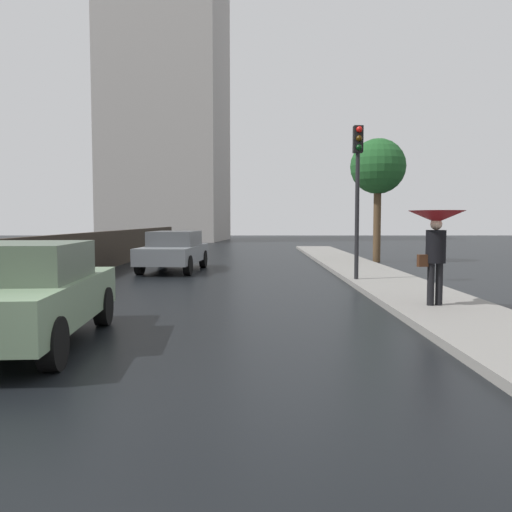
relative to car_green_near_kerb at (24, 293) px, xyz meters
The scene contains 7 objects.
ground 3.64m from the car_green_near_kerb, 55.61° to the right, with size 120.00×120.00×0.00m, color black.
car_green_near_kerb is the anchor object (origin of this frame).
car_grey_mid_road 11.48m from the car_green_near_kerb, 88.05° to the left, with size 2.12×4.60×1.43m.
pedestrian_with_umbrella_far 7.50m from the car_green_near_kerb, 21.89° to the left, with size 1.10×1.10×1.88m.
traffic_light 10.03m from the car_green_near_kerb, 50.07° to the left, with size 0.26×0.39×4.35m.
street_tree_near 18.03m from the car_green_near_kerb, 60.74° to the left, with size 2.39×2.39×5.37m.
distant_tower 43.43m from the car_green_near_kerb, 96.61° to the left, with size 11.09×10.32×34.34m.
Camera 1 is at (1.35, -4.67, 1.82)m, focal length 36.99 mm.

